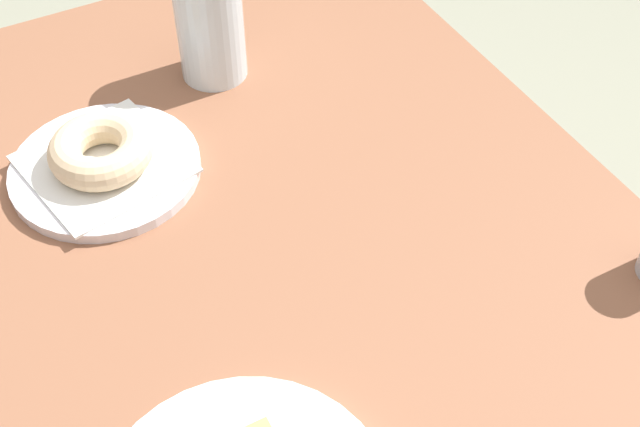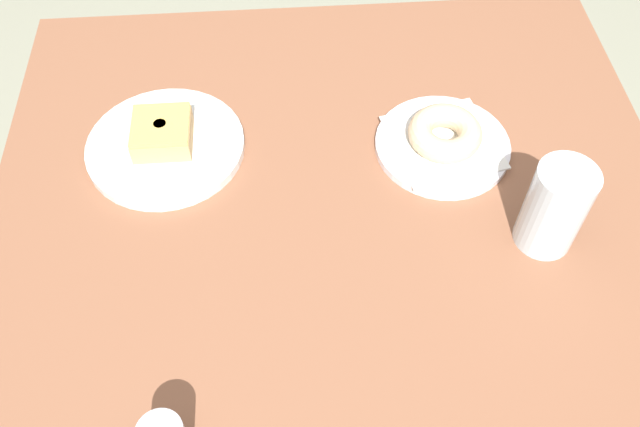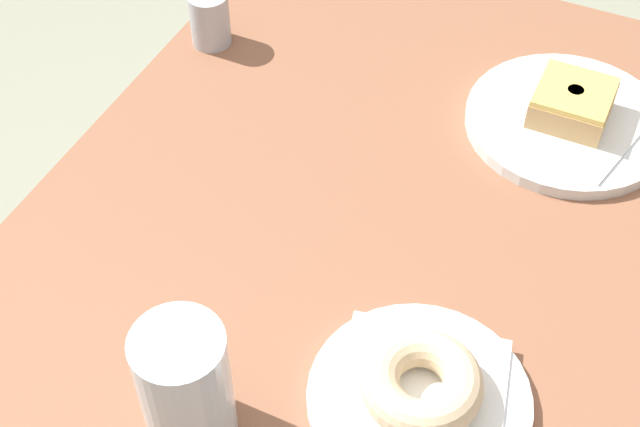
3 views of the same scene
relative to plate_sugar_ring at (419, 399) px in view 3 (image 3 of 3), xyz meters
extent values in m
cube|color=brown|center=(0.16, 0.06, -0.03)|extent=(0.93, 0.80, 0.05)
cylinder|color=#93514B|center=(0.57, 0.39, -0.38)|extent=(0.05, 0.05, 0.65)
cylinder|color=white|center=(0.00, 0.00, 0.00)|extent=(0.19, 0.19, 0.01)
cube|color=white|center=(0.00, 0.00, 0.01)|extent=(0.17, 0.17, 0.00)
torus|color=beige|center=(0.00, 0.00, 0.03)|extent=(0.10, 0.10, 0.03)
cylinder|color=white|center=(0.40, -0.03, 0.00)|extent=(0.22, 0.22, 0.01)
cube|color=white|center=(0.40, -0.03, 0.01)|extent=(0.18, 0.18, 0.00)
cube|color=tan|center=(0.40, -0.03, 0.03)|extent=(0.08, 0.08, 0.03)
cube|color=#EEC95C|center=(0.40, -0.03, 0.05)|extent=(0.08, 0.08, 0.01)
cylinder|color=tan|center=(0.40, -0.03, 0.05)|extent=(0.02, 0.02, 0.00)
cylinder|color=silver|center=(-0.10, 0.16, 0.06)|extent=(0.07, 0.07, 0.13)
cylinder|color=#B1B5BD|center=(0.36, 0.41, 0.03)|extent=(0.05, 0.05, 0.07)
camera|label=1|loc=(0.65, -0.10, 0.60)|focal=47.55mm
camera|label=2|loc=(0.22, 0.64, 0.72)|focal=37.91mm
camera|label=3|loc=(-0.40, -0.09, 0.68)|focal=51.01mm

